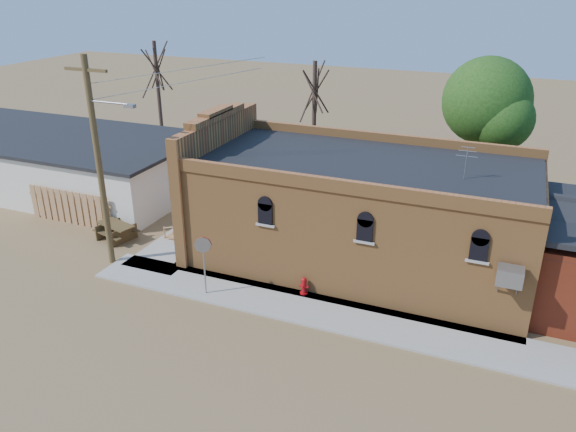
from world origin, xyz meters
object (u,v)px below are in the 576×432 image
at_px(picnic_table, 116,229).
at_px(brick_bar, 355,212).
at_px(stop_sign, 203,250).
at_px(fire_hydrant, 304,286).
at_px(utility_pole, 99,160).
at_px(trash_barrel, 180,239).

bearing_deg(picnic_table, brick_bar, 26.70).
xyz_separation_m(brick_bar, stop_sign, (-4.57, -5.13, -0.36)).
distance_m(fire_hydrant, stop_sign, 4.20).
distance_m(brick_bar, utility_pole, 10.96).
bearing_deg(stop_sign, fire_hydrant, 18.18).
bearing_deg(picnic_table, trash_barrel, 21.01).
bearing_deg(stop_sign, picnic_table, 153.47).
xyz_separation_m(utility_pole, picnic_table, (-1.36, 2.00, -4.25)).
height_order(fire_hydrant, picnic_table, same).
height_order(brick_bar, stop_sign, brick_bar).
bearing_deg(utility_pole, fire_hydrant, 3.85).
distance_m(stop_sign, picnic_table, 7.30).
bearing_deg(picnic_table, stop_sign, -8.24).
height_order(utility_pole, stop_sign, utility_pole).
bearing_deg(trash_barrel, picnic_table, -174.06).
height_order(fire_hydrant, trash_barrel, trash_barrel).
distance_m(brick_bar, picnic_table, 11.52).
relative_size(brick_bar, stop_sign, 6.63).
distance_m(fire_hydrant, picnic_table, 10.31).
xyz_separation_m(fire_hydrant, picnic_table, (-10.21, 1.40, 0.09)).
height_order(brick_bar, fire_hydrant, brick_bar).
relative_size(brick_bar, utility_pole, 1.82).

